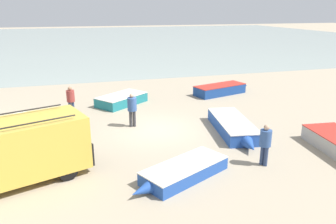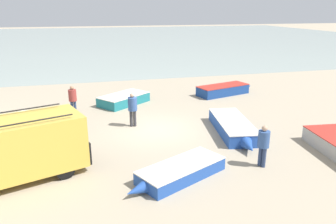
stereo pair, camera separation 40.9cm
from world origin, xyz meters
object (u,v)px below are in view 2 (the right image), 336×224
at_px(fishing_rowboat_5, 179,172).
at_px(parked_van, 13,148).
at_px(fisherman_0, 263,142).
at_px(fisherman_1, 73,98).
at_px(fisherman_2, 133,107).
at_px(fishing_rowboat_1, 125,99).
at_px(fishing_rowboat_2, 37,124).
at_px(fishing_rowboat_0, 234,127).
at_px(fishing_rowboat_3, 225,90).

bearing_deg(fishing_rowboat_5, parked_van, -40.11).
xyz_separation_m(fisherman_0, fisherman_1, (-7.10, 8.48, 0.01)).
height_order(fisherman_0, fisherman_2, fisherman_2).
distance_m(fishing_rowboat_1, fisherman_0, 10.80).
relative_size(fishing_rowboat_2, fisherman_2, 1.97).
distance_m(fisherman_0, fisherman_1, 11.07).
distance_m(parked_van, fisherman_1, 7.44).
xyz_separation_m(fishing_rowboat_0, fisherman_1, (-7.57, 5.00, 0.70)).
bearing_deg(fishing_rowboat_1, fishing_rowboat_0, -92.97).
relative_size(fishing_rowboat_1, fishing_rowboat_2, 1.07).
height_order(fishing_rowboat_2, fisherman_1, fisherman_1).
distance_m(fishing_rowboat_1, fisherman_2, 4.37).
xyz_separation_m(parked_van, fisherman_2, (4.84, 4.43, -0.15)).
bearing_deg(fishing_rowboat_2, fisherman_1, 91.19).
distance_m(fishing_rowboat_3, fisherman_1, 10.52).
bearing_deg(fishing_rowboat_3, fishing_rowboat_5, -137.58).
bearing_deg(parked_van, fishing_rowboat_0, -5.88).
bearing_deg(fishing_rowboat_0, parked_van, -67.81).
bearing_deg(fishing_rowboat_2, fishing_rowboat_1, 77.55).
height_order(parked_van, fishing_rowboat_5, parked_van).
bearing_deg(fisherman_1, fishing_rowboat_1, 103.16).
bearing_deg(fishing_rowboat_0, fishing_rowboat_3, 168.25).
bearing_deg(fisherman_2, fishing_rowboat_3, -50.18).
xyz_separation_m(parked_van, fishing_rowboat_3, (12.13, 9.33, -0.88)).
bearing_deg(fishing_rowboat_1, parked_van, -156.80).
distance_m(fishing_rowboat_3, fishing_rowboat_5, 12.53).
bearing_deg(fisherman_2, fisherman_0, -138.34).
relative_size(fishing_rowboat_2, fisherman_0, 2.09).
xyz_separation_m(parked_van, fisherman_1, (1.84, 7.20, -0.20)).
relative_size(fishing_rowboat_5, fisherman_1, 2.38).
bearing_deg(fisherman_0, fishing_rowboat_1, 85.67).
bearing_deg(fisherman_0, fishing_rowboat_0, 56.41).
distance_m(fisherman_1, fisherman_2, 4.08).
xyz_separation_m(fishing_rowboat_3, fisherman_0, (-3.18, -10.61, 0.66)).
relative_size(fishing_rowboat_2, fishing_rowboat_3, 0.75).
bearing_deg(fishing_rowboat_3, parked_van, -158.61).
bearing_deg(fishing_rowboat_5, fishing_rowboat_0, -163.45).
xyz_separation_m(fishing_rowboat_5, fisherman_2, (-0.76, 5.79, 0.81)).
height_order(fishing_rowboat_3, fisherman_0, fisherman_0).
bearing_deg(fishing_rowboat_3, fisherman_2, -162.29).
relative_size(fisherman_0, fisherman_1, 0.99).
relative_size(fishing_rowboat_5, fisherman_2, 2.26).
xyz_separation_m(parked_van, fishing_rowboat_2, (0.11, 5.12, -0.90)).
relative_size(fishing_rowboat_2, fishing_rowboat_5, 0.87).
relative_size(fishing_rowboat_0, fishing_rowboat_5, 1.26).
relative_size(parked_van, fishing_rowboat_2, 1.49).
distance_m(fishing_rowboat_0, fisherman_1, 9.10).
xyz_separation_m(fishing_rowboat_0, fishing_rowboat_1, (-4.43, 6.54, -0.00)).
distance_m(parked_van, fishing_rowboat_5, 5.84).
xyz_separation_m(fishing_rowboat_3, fisherman_1, (-10.28, -2.13, 0.67)).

